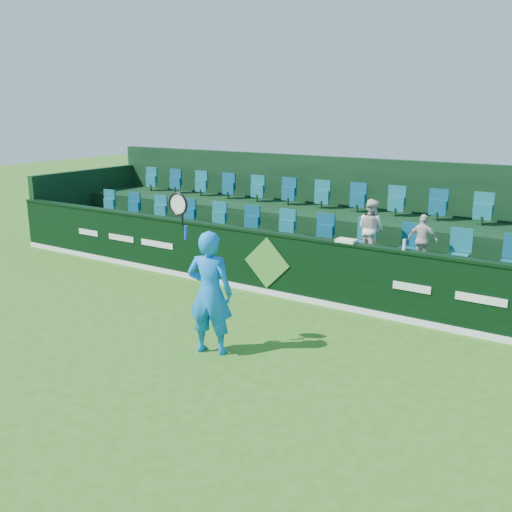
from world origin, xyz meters
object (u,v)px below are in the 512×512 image
Objects in this scene: tennis_player at (210,292)px; drinks_bottle at (404,245)px; towel at (346,241)px; spectator_left at (371,229)px; spectator_middle at (423,240)px.

drinks_bottle is (2.08, 3.10, 0.43)m from tennis_player.
towel is 1.14m from drinks_bottle.
towel is (0.94, 3.10, 0.36)m from tennis_player.
drinks_bottle is (1.10, -1.12, 0.03)m from spectator_left.
tennis_player reaches higher than spectator_left.
tennis_player is at bearing -106.90° from towel.
drinks_bottle is (0.00, -1.12, 0.13)m from spectator_middle.
spectator_left reaches higher than towel.
towel is at bearing 45.40° from spectator_middle.
drinks_bottle is (1.14, 0.00, 0.07)m from towel.
spectator_middle is 2.71× the size of towel.
spectator_left is at bearing 76.83° from tennis_player.
tennis_player is 2.53× the size of spectator_middle.
spectator_left is 3.27× the size of towel.
tennis_player reaches higher than drinks_bottle.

